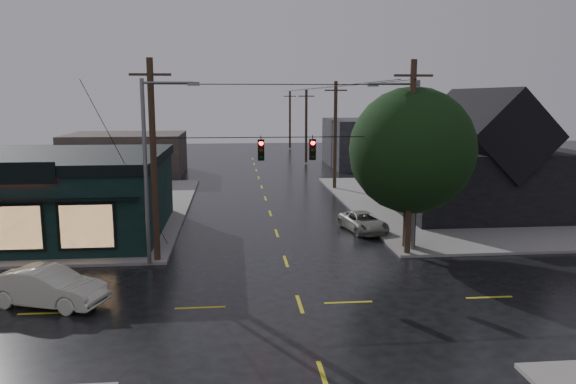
{
  "coord_description": "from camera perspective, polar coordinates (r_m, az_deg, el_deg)",
  "views": [
    {
      "loc": [
        -2.59,
        -21.49,
        8.31
      ],
      "look_at": [
        0.03,
        5.2,
        3.73
      ],
      "focal_mm": 35.0,
      "sensor_mm": 36.0,
      "label": 1
    }
  ],
  "objects": [
    {
      "name": "sedan_cream",
      "position": [
        24.74,
        -23.26,
        -8.86
      ],
      "size": [
        5.01,
        3.13,
        1.56
      ],
      "primitive_type": "imported",
      "rotation": [
        0.0,
        0.0,
        1.23
      ],
      "color": "beige",
      "rests_on": "ground"
    },
    {
      "name": "corner_tree",
      "position": [
        30.95,
        12.5,
        4.12
      ],
      "size": [
        6.81,
        6.81,
        8.71
      ],
      "color": "black",
      "rests_on": "ground"
    },
    {
      "name": "utility_pole_far_b",
      "position": [
        70.57,
        1.84,
        2.91
      ],
      "size": [
        2.0,
        0.32,
        9.15
      ],
      "primitive_type": null,
      "color": "black",
      "rests_on": "ground"
    },
    {
      "name": "ground_plane",
      "position": [
        23.18,
        1.2,
        -11.33
      ],
      "size": [
        160.0,
        160.0,
        0.0
      ],
      "primitive_type": "plane",
      "color": "black"
    },
    {
      "name": "utility_pole_ne",
      "position": [
        30.58,
        11.98,
        -6.31
      ],
      "size": [
        2.0,
        0.32,
        10.15
      ],
      "primitive_type": null,
      "color": "black",
      "rests_on": "ground"
    },
    {
      "name": "utility_pole_far_c",
      "position": [
        90.33,
        0.2,
        4.4
      ],
      "size": [
        2.0,
        0.32,
        9.15
      ],
      "primitive_type": null,
      "color": "black",
      "rests_on": "ground"
    },
    {
      "name": "bg_building_west",
      "position": [
        62.84,
        -16.07,
        3.72
      ],
      "size": [
        12.0,
        10.0,
        4.4
      ],
      "primitive_type": "cube",
      "color": "#342A26",
      "rests_on": "ground"
    },
    {
      "name": "pizza_shop",
      "position": [
        37.05,
        -25.1,
        -0.17
      ],
      "size": [
        16.3,
        12.34,
        4.9
      ],
      "color": "black",
      "rests_on": "ground"
    },
    {
      "name": "ne_building",
      "position": [
        42.49,
        18.92,
        3.98
      ],
      "size": [
        12.6,
        11.6,
        8.75
      ],
      "color": "black",
      "rests_on": "ground"
    },
    {
      "name": "bg_building_east",
      "position": [
        69.26,
        10.02,
        4.97
      ],
      "size": [
        14.0,
        12.0,
        5.6
      ],
      "primitive_type": "cube",
      "color": "black",
      "rests_on": "ground"
    },
    {
      "name": "suv_silver",
      "position": [
        35.26,
        7.66,
        -3.04
      ],
      "size": [
        2.78,
        4.6,
        1.2
      ],
      "primitive_type": "imported",
      "rotation": [
        0.0,
        0.0,
        0.19
      ],
      "color": "gray",
      "rests_on": "ground"
    },
    {
      "name": "streetlight_ne",
      "position": [
        31.37,
        12.48,
        -5.92
      ],
      "size": [
        5.4,
        0.3,
        9.15
      ],
      "primitive_type": null,
      "color": "slate",
      "rests_on": "ground"
    },
    {
      "name": "streetlight_nw",
      "position": [
        28.83,
        -13.87,
        -7.36
      ],
      "size": [
        5.4,
        0.3,
        9.15
      ],
      "primitive_type": null,
      "color": "slate",
      "rests_on": "ground"
    },
    {
      "name": "span_signal_assembly",
      "position": [
        28.24,
        -0.13,
        4.37
      ],
      "size": [
        13.0,
        0.48,
        1.23
      ],
      "color": "black",
      "rests_on": "ground"
    },
    {
      "name": "sidewalk_ne",
      "position": [
        47.95,
        22.61,
        -0.96
      ],
      "size": [
        28.0,
        28.0,
        0.15
      ],
      "primitive_type": "cube",
      "color": "gray",
      "rests_on": "ground"
    },
    {
      "name": "utility_pole_far_a",
      "position": [
        51.0,
        4.74,
        0.27
      ],
      "size": [
        2.0,
        0.32,
        9.65
      ],
      "primitive_type": null,
      "color": "black",
      "rests_on": "ground"
    },
    {
      "name": "utility_pole_nw",
      "position": [
        29.46,
        -13.1,
        -6.96
      ],
      "size": [
        2.0,
        0.32,
        10.15
      ],
      "primitive_type": null,
      "color": "black",
      "rests_on": "ground"
    }
  ]
}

